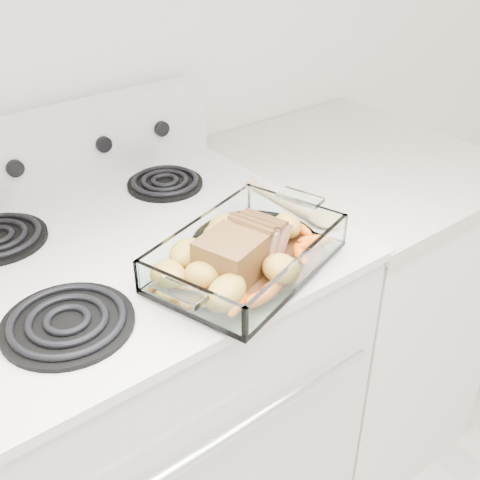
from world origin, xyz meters
TOP-DOWN VIEW (x-y plane):
  - electric_range at (0.00, 1.66)m, footprint 0.78×0.70m
  - counter_right at (0.67, 1.66)m, footprint 0.58×0.68m
  - baking_dish at (0.12, 1.44)m, footprint 0.34×0.22m
  - pork_roast at (0.10, 1.44)m, footprint 0.18×0.10m
  - roast_vegetables at (0.12, 1.48)m, footprint 0.40×0.22m
  - wooden_spoon at (0.35, 1.53)m, footprint 0.06×0.26m

SIDE VIEW (x-z plane):
  - counter_right at x=0.67m, z-range 0.00..0.93m
  - electric_range at x=0.00m, z-range -0.08..1.04m
  - wooden_spoon at x=0.35m, z-range 0.94..0.95m
  - baking_dish at x=0.12m, z-range 0.93..0.99m
  - roast_vegetables at x=0.12m, z-range 0.95..1.00m
  - pork_roast at x=0.10m, z-range 0.95..1.03m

